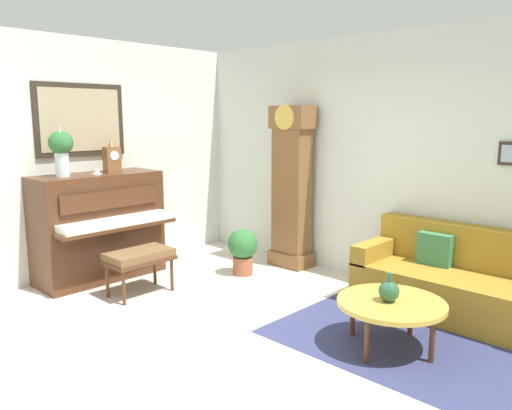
# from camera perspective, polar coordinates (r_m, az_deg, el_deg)

# --- Properties ---
(ground_plane) EXTENTS (6.40, 6.00, 0.10)m
(ground_plane) POSITION_cam_1_polar(r_m,az_deg,el_deg) (4.51, -4.55, -15.52)
(ground_plane) COLOR beige
(wall_left) EXTENTS (0.13, 4.90, 2.80)m
(wall_left) POSITION_cam_1_polar(r_m,az_deg,el_deg) (6.28, -20.78, 4.99)
(wall_left) COLOR silver
(wall_left) RESTS_ON ground_plane
(wall_back) EXTENTS (5.30, 0.13, 2.80)m
(wall_back) POSITION_cam_1_polar(r_m,az_deg,el_deg) (5.95, 12.91, 5.06)
(wall_back) COLOR silver
(wall_back) RESTS_ON ground_plane
(area_rug) EXTENTS (2.10, 1.50, 0.01)m
(area_rug) POSITION_cam_1_polar(r_m,az_deg,el_deg) (4.61, 16.02, -14.57)
(area_rug) COLOR navy
(area_rug) RESTS_ON ground_plane
(piano) EXTENTS (0.87, 1.44, 1.24)m
(piano) POSITION_cam_1_polar(r_m,az_deg,el_deg) (6.14, -17.35, -2.31)
(piano) COLOR #4C2B19
(piano) RESTS_ON ground_plane
(piano_bench) EXTENTS (0.42, 0.70, 0.48)m
(piano_bench) POSITION_cam_1_polar(r_m,az_deg,el_deg) (5.52, -13.10, -5.83)
(piano_bench) COLOR #4C2B19
(piano_bench) RESTS_ON ground_plane
(grandfather_clock) EXTENTS (0.52, 0.34, 2.03)m
(grandfather_clock) POSITION_cam_1_polar(r_m,az_deg,el_deg) (6.32, 4.08, 1.58)
(grandfather_clock) COLOR brown
(grandfather_clock) RESTS_ON ground_plane
(couch) EXTENTS (1.90, 0.80, 0.84)m
(couch) POSITION_cam_1_polar(r_m,az_deg,el_deg) (5.25, 22.07, -8.24)
(couch) COLOR olive
(couch) RESTS_ON ground_plane
(coffee_table) EXTENTS (0.88, 0.88, 0.41)m
(coffee_table) POSITION_cam_1_polar(r_m,az_deg,el_deg) (4.32, 15.11, -10.83)
(coffee_table) COLOR gold
(coffee_table) RESTS_ON ground_plane
(mantel_clock) EXTENTS (0.13, 0.18, 0.38)m
(mantel_clock) POSITION_cam_1_polar(r_m,az_deg,el_deg) (6.13, -16.05, 5.17)
(mantel_clock) COLOR brown
(mantel_clock) RESTS_ON piano
(flower_vase) EXTENTS (0.26, 0.26, 0.58)m
(flower_vase) POSITION_cam_1_polar(r_m,az_deg,el_deg) (5.84, -21.26, 6.07)
(flower_vase) COLOR silver
(flower_vase) RESTS_ON piano
(teacup) EXTENTS (0.12, 0.12, 0.06)m
(teacup) POSITION_cam_1_polar(r_m,az_deg,el_deg) (5.98, -17.64, 3.56)
(teacup) COLOR white
(teacup) RESTS_ON piano
(green_jug) EXTENTS (0.17, 0.17, 0.24)m
(green_jug) POSITION_cam_1_polar(r_m,az_deg,el_deg) (4.26, 14.86, -9.43)
(green_jug) COLOR #234C33
(green_jug) RESTS_ON coffee_table
(potted_plant) EXTENTS (0.36, 0.36, 0.56)m
(potted_plant) POSITION_cam_1_polar(r_m,az_deg,el_deg) (6.06, -1.52, -4.96)
(potted_plant) COLOR #935138
(potted_plant) RESTS_ON ground_plane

